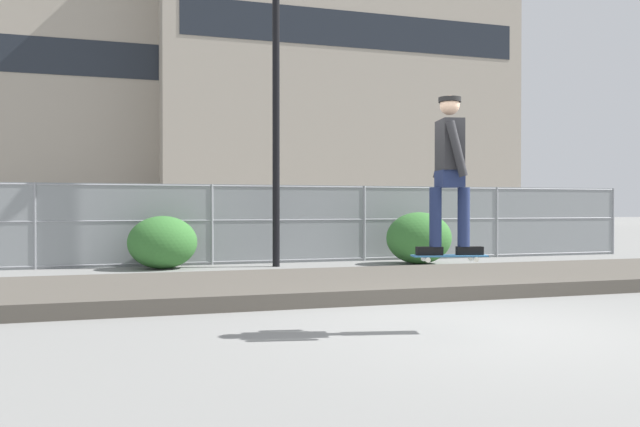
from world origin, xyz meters
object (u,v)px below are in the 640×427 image
object	(u,v)px
shrub_left	(163,242)
parked_car_far	(482,222)
shrub_center	(419,238)
parked_car_mid	(307,223)
skater	(450,165)
street_lamp	(276,61)
skateboard	(450,256)
parked_car_near	(82,225)

from	to	relation	value
shrub_left	parked_car_far	bearing A→B (deg)	21.10
shrub_center	parked_car_mid	bearing A→B (deg)	107.08
parked_car_mid	shrub_left	bearing A→B (deg)	-136.91
parked_car_mid	shrub_left	size ratio (longest dim) A/B	3.02
skater	shrub_left	world-z (taller)	skater
street_lamp	parked_car_mid	size ratio (longest dim) A/B	1.68
shrub_left	parked_car_mid	bearing A→B (deg)	43.09
skateboard	parked_car_far	bearing A→B (deg)	57.34
parked_car_mid	shrub_left	xyz separation A→B (m)	(-4.37, -4.08, -0.27)
parked_car_near	shrub_left	bearing A→B (deg)	-64.21
skateboard	parked_car_near	bearing A→B (deg)	110.59
street_lamp	parked_car_near	xyz separation A→B (m)	(-4.30, 4.03, -3.74)
skater	parked_car_far	distance (m)	14.10
skater	shrub_center	distance (m)	8.15
parked_car_far	shrub_center	bearing A→B (deg)	-134.49
parked_car_near	shrub_left	xyz separation A→B (m)	(1.85, -3.83, -0.27)
parked_car_mid	shrub_left	distance (m)	5.98
skater	parked_car_near	world-z (taller)	skater
parked_car_near	shrub_center	bearing A→B (deg)	-29.75
parked_car_near	shrub_left	world-z (taller)	parked_car_near
skateboard	skater	size ratio (longest dim) A/B	0.48
skateboard	parked_car_near	xyz separation A→B (m)	(-4.42, 11.76, 0.03)
parked_car_near	shrub_center	size ratio (longest dim) A/B	2.87
street_lamp	shrub_center	world-z (taller)	street_lamp
skateboard	shrub_left	size ratio (longest dim) A/B	0.56
parked_car_far	shrub_center	distance (m)	6.24
parked_car_mid	skateboard	bearing A→B (deg)	-98.54
skater	street_lamp	xyz separation A→B (m)	(-0.11, 7.72, 2.79)
skateboard	shrub_center	xyz separation A→B (m)	(3.22, 7.39, -0.20)
parked_car_far	shrub_left	size ratio (longest dim) A/B	3.03
parked_car_near	skater	bearing A→B (deg)	-69.41
parked_car_mid	parked_car_near	bearing A→B (deg)	-177.70
parked_car_near	street_lamp	bearing A→B (deg)	-43.17
parked_car_near	parked_car_mid	xyz separation A→B (m)	(6.22, 0.25, 0.00)
shrub_left	skater	bearing A→B (deg)	-72.07
street_lamp	parked_car_mid	bearing A→B (deg)	65.89
parked_car_far	shrub_center	size ratio (longest dim) A/B	2.85
skateboard	street_lamp	size ratio (longest dim) A/B	0.11
parked_car_far	skater	bearing A→B (deg)	-122.66
skateboard	parked_car_mid	size ratio (longest dim) A/B	0.19
skater	parked_car_mid	distance (m)	12.18
street_lamp	shrub_center	xyz separation A→B (m)	(3.34, -0.33, -3.97)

